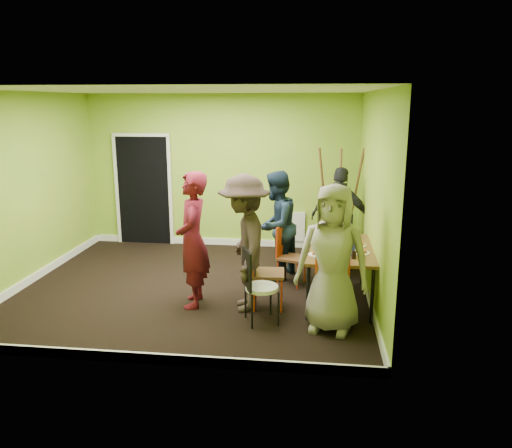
% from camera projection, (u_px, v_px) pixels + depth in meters
% --- Properties ---
extents(ground, '(5.00, 5.00, 0.00)m').
position_uv_depth(ground, '(195.00, 287.00, 7.35)').
color(ground, black).
rests_on(ground, ground).
extents(room_walls, '(5.04, 4.54, 2.82)m').
position_uv_depth(room_walls, '(192.00, 221.00, 7.16)').
color(room_walls, '#7AAD2C').
rests_on(room_walls, ground).
extents(dining_table, '(0.90, 1.50, 0.75)m').
position_uv_depth(dining_table, '(338.00, 252.00, 6.69)').
color(dining_table, black).
rests_on(dining_table, ground).
extents(chair_left_far, '(0.46, 0.46, 0.88)m').
position_uv_depth(chair_left_far, '(287.00, 252.00, 7.38)').
color(chair_left_far, '#DE4114').
rests_on(chair_left_far, ground).
extents(chair_left_near, '(0.44, 0.44, 1.00)m').
position_uv_depth(chair_left_near, '(262.00, 266.00, 6.50)').
color(chair_left_near, '#DE4114').
rests_on(chair_left_near, ground).
extents(chair_back_end, '(0.43, 0.49, 0.93)m').
position_uv_depth(chair_back_end, '(340.00, 231.00, 7.91)').
color(chair_back_end, '#DE4114').
rests_on(chair_back_end, ground).
extents(chair_front_end, '(0.44, 0.45, 1.04)m').
position_uv_depth(chair_front_end, '(332.00, 277.00, 6.04)').
color(chair_front_end, '#DE4114').
rests_on(chair_front_end, ground).
extents(chair_bentwood, '(0.48, 0.47, 0.94)m').
position_uv_depth(chair_bentwood, '(256.00, 283.00, 6.04)').
color(chair_bentwood, black).
rests_on(chair_bentwood, ground).
extents(easel, '(0.77, 0.72, 1.92)m').
position_uv_depth(easel, '(339.00, 204.00, 8.53)').
color(easel, brown).
rests_on(easel, ground).
extents(plate_near_left, '(0.25, 0.25, 0.01)m').
position_uv_depth(plate_near_left, '(322.00, 239.00, 7.06)').
color(plate_near_left, white).
rests_on(plate_near_left, dining_table).
extents(plate_near_right, '(0.24, 0.24, 0.01)m').
position_uv_depth(plate_near_right, '(317.00, 255.00, 6.34)').
color(plate_near_right, white).
rests_on(plate_near_right, dining_table).
extents(plate_far_back, '(0.26, 0.26, 0.01)m').
position_uv_depth(plate_far_back, '(341.00, 237.00, 7.19)').
color(plate_far_back, white).
rests_on(plate_far_back, dining_table).
extents(plate_far_front, '(0.26, 0.26, 0.01)m').
position_uv_depth(plate_far_front, '(336.00, 259.00, 6.17)').
color(plate_far_front, white).
rests_on(plate_far_front, dining_table).
extents(plate_wall_back, '(0.21, 0.21, 0.01)m').
position_uv_depth(plate_wall_back, '(358.00, 245.00, 6.78)').
color(plate_wall_back, white).
rests_on(plate_wall_back, dining_table).
extents(plate_wall_front, '(0.23, 0.23, 0.01)m').
position_uv_depth(plate_wall_front, '(361.00, 253.00, 6.43)').
color(plate_wall_front, white).
rests_on(plate_wall_front, dining_table).
extents(thermos, '(0.07, 0.07, 0.24)m').
position_uv_depth(thermos, '(336.00, 240.00, 6.62)').
color(thermos, white).
rests_on(thermos, dining_table).
extents(blue_bottle, '(0.08, 0.08, 0.21)m').
position_uv_depth(blue_bottle, '(352.00, 248.00, 6.30)').
color(blue_bottle, '#1927BD').
rests_on(blue_bottle, dining_table).
extents(orange_bottle, '(0.03, 0.03, 0.09)m').
position_uv_depth(orange_bottle, '(334.00, 240.00, 6.88)').
color(orange_bottle, '#DE4114').
rests_on(orange_bottle, dining_table).
extents(glass_mid, '(0.06, 0.06, 0.10)m').
position_uv_depth(glass_mid, '(326.00, 240.00, 6.87)').
color(glass_mid, black).
rests_on(glass_mid, dining_table).
extents(glass_back, '(0.06, 0.06, 0.09)m').
position_uv_depth(glass_back, '(346.00, 238.00, 6.99)').
color(glass_back, black).
rests_on(glass_back, dining_table).
extents(glass_front, '(0.06, 0.06, 0.10)m').
position_uv_depth(glass_front, '(354.00, 255.00, 6.19)').
color(glass_front, black).
rests_on(glass_front, dining_table).
extents(cup_a, '(0.12, 0.12, 0.09)m').
position_uv_depth(cup_a, '(322.00, 249.00, 6.46)').
color(cup_a, white).
rests_on(cup_a, dining_table).
extents(cup_b, '(0.10, 0.10, 0.10)m').
position_uv_depth(cup_b, '(351.00, 245.00, 6.63)').
color(cup_b, white).
rests_on(cup_b, dining_table).
extents(person_standing, '(0.52, 0.71, 1.79)m').
position_uv_depth(person_standing, '(193.00, 240.00, 6.50)').
color(person_standing, '#5A0F1C').
rests_on(person_standing, ground).
extents(person_left_far, '(0.88, 0.98, 1.66)m').
position_uv_depth(person_left_far, '(276.00, 226.00, 7.53)').
color(person_left_far, '#142233').
rests_on(person_left_far, ground).
extents(person_left_near, '(0.88, 1.26, 1.78)m').
position_uv_depth(person_left_near, '(244.00, 243.00, 6.38)').
color(person_left_near, '#2E221F').
rests_on(person_left_near, ground).
extents(person_back_end, '(1.04, 0.67, 1.65)m').
position_uv_depth(person_back_end, '(340.00, 218.00, 8.03)').
color(person_back_end, black).
rests_on(person_back_end, ground).
extents(person_front_end, '(0.97, 0.75, 1.76)m').
position_uv_depth(person_front_end, '(333.00, 259.00, 5.77)').
color(person_front_end, gray).
rests_on(person_front_end, ground).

